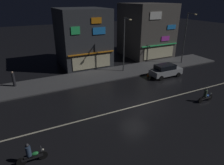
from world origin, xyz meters
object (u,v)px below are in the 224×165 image
Objects in this scene: streetlamp_west at (125,41)px; motorcycle_lead at (31,155)px; motorcycle_following at (206,96)px; traffic_cone at (148,74)px; streetlamp_mid at (186,35)px; pedestrian_on_sidewalk at (14,79)px; parked_car_near_kerb at (166,70)px.

streetlamp_west is 3.83× the size of motorcycle_lead.
streetlamp_west is 3.83× the size of motorcycle_following.
traffic_cone is at bearing -154.04° from motorcycle_lead.
streetlamp_mid is 4.01× the size of motorcycle_following.
motorcycle_following is at bearing -124.23° from streetlamp_mid.
motorcycle_following is (-7.09, -10.42, -3.97)m from streetlamp_mid.
motorcycle_following is at bearing -74.81° from streetlamp_west.
streetlamp_mid is 13.21m from motorcycle_following.
pedestrian_on_sidewalk is at bearing 175.14° from streetlamp_west.
motorcycle_following is (17.13, -12.44, -0.36)m from pedestrian_on_sidewalk.
pedestrian_on_sidewalk reaches higher than motorcycle_lead.
motorcycle_lead is at bearing 10.45° from motorcycle_following.
streetlamp_mid is at bearing -154.41° from pedestrian_on_sidewalk.
traffic_cone is at bearing -27.53° from parked_car_near_kerb.
motorcycle_lead is (0.50, -13.31, -0.36)m from pedestrian_on_sidewalk.
motorcycle_lead is 18.20m from traffic_cone.
parked_car_near_kerb is (18.17, -5.11, -0.13)m from pedestrian_on_sidewalk.
motorcycle_following is at bearing 178.43° from motorcycle_lead.
traffic_cone is at bearing -163.76° from pedestrian_on_sidewalk.
pedestrian_on_sidewalk is at bearing -92.44° from motorcycle_lead.
streetlamp_mid is at bearing -4.62° from streetlamp_west.
motorcycle_lead is (-13.58, -12.11, -3.79)m from streetlamp_west.
streetlamp_west is 1.69× the size of parked_car_near_kerb.
streetlamp_west is 10.17m from streetlamp_mid.
streetlamp_mid reaches higher than motorcycle_lead.
pedestrian_on_sidewalk is at bearing -28.54° from motorcycle_following.
streetlamp_west is at bearing 175.38° from streetlamp_mid.
streetlamp_west reaches higher than pedestrian_on_sidewalk.
streetlamp_mid is at bearing -116.78° from motorcycle_following.
streetlamp_mid is (10.14, -0.82, 0.18)m from streetlamp_west.
motorcycle_following is at bearing 174.37° from pedestrian_on_sidewalk.
streetlamp_west reaches higher than traffic_cone.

